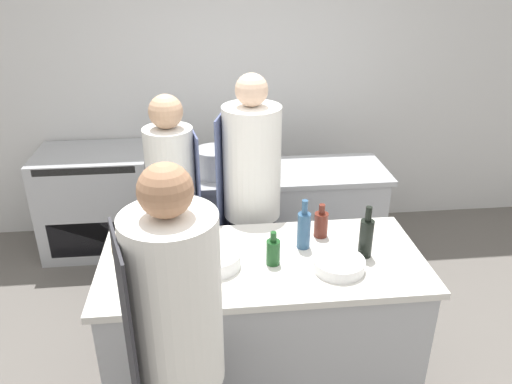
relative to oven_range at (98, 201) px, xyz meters
name	(u,v)px	position (x,y,z in m)	size (l,w,h in m)	color
ground_plane	(262,379)	(1.26, -1.75, -0.46)	(16.00, 16.00, 0.00)	#605B56
wall_back	(235,82)	(1.26, 0.38, 0.94)	(8.00, 0.06, 2.80)	silver
prep_counter	(262,323)	(1.26, -1.75, -0.01)	(1.81, 0.81, 0.90)	#A8AAAF
pass_counter	(270,221)	(1.47, -0.51, -0.01)	(1.85, 0.61, 0.90)	#A8AAAF
oven_range	(98,201)	(0.00, 0.00, 0.00)	(0.95, 0.65, 0.92)	#A8AAAF
chef_at_prep_near	(179,361)	(0.83, -2.48, 0.44)	(0.42, 0.41, 1.79)	black
chef_at_stove	(174,212)	(0.74, -1.01, 0.38)	(0.36, 0.34, 1.66)	black
chef_at_pass_far	(251,204)	(1.27, -1.06, 0.43)	(0.43, 0.42, 1.79)	black
bottle_olive_oil	(366,237)	(1.84, -1.77, 0.56)	(0.08, 0.08, 0.31)	black
bottle_vinegar	(273,251)	(1.31, -1.80, 0.52)	(0.08, 0.08, 0.20)	#19471E
bottle_wine	(304,229)	(1.51, -1.65, 0.56)	(0.08, 0.08, 0.30)	#2D5175
bottle_cooking_oil	(321,224)	(1.64, -1.53, 0.52)	(0.08, 0.08, 0.21)	#5B2319
bowl_mixing_large	(215,260)	(1.00, -1.79, 0.48)	(0.28, 0.28, 0.08)	white
bowl_prep_small	(339,264)	(1.66, -1.89, 0.47)	(0.28, 0.28, 0.06)	white
bowl_ceramic_blue	(163,264)	(0.72, -1.80, 0.48)	(0.18, 0.18, 0.08)	tan
bowl_wooden_salad	(134,242)	(0.54, -1.55, 0.47)	(0.26, 0.26, 0.06)	tan
cup	(149,292)	(0.67, -2.05, 0.49)	(0.08, 0.08, 0.10)	white
stockpot	(215,162)	(1.04, -0.55, 0.55)	(0.30, 0.30, 0.21)	#A8AAAF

